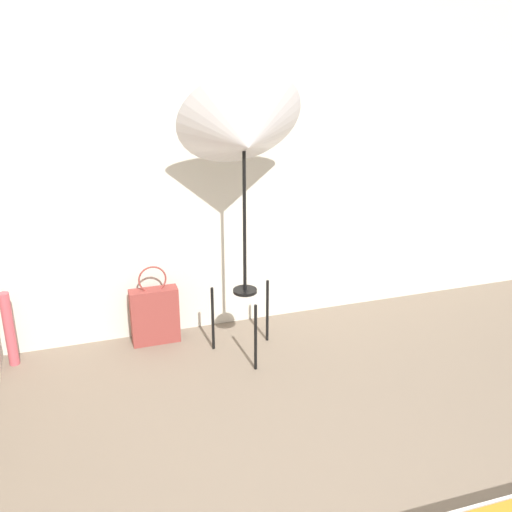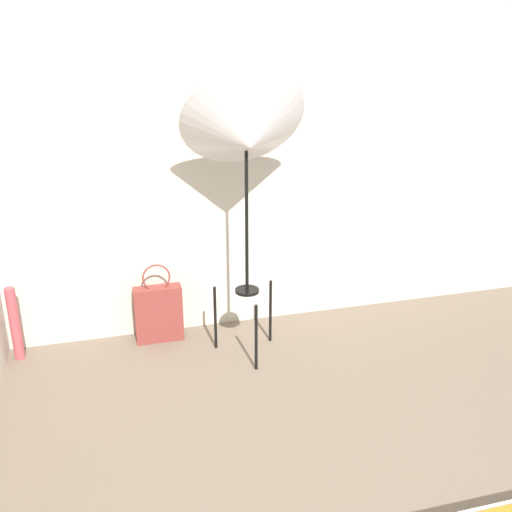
{
  "view_description": "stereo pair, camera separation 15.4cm",
  "coord_description": "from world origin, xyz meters",
  "views": [
    {
      "loc": [
        -0.98,
        -1.32,
        2.09
      ],
      "look_at": [
        0.03,
        1.81,
        0.82
      ],
      "focal_mm": 42.0,
      "sensor_mm": 36.0,
      "label": 1
    },
    {
      "loc": [
        -0.83,
        -1.36,
        2.09
      ],
      "look_at": [
        0.03,
        1.81,
        0.82
      ],
      "focal_mm": 42.0,
      "sensor_mm": 36.0,
      "label": 2
    }
  ],
  "objects": [
    {
      "name": "wall_back",
      "position": [
        0.0,
        2.6,
        1.3
      ],
      "size": [
        8.0,
        0.05,
        2.6
      ],
      "color": "beige",
      "rests_on": "ground_plane"
    },
    {
      "name": "photo_umbrella",
      "position": [
        0.05,
        2.11,
        1.48
      ],
      "size": [
        0.78,
        0.65,
        1.87
      ],
      "color": "black",
      "rests_on": "ground_plane"
    },
    {
      "name": "paper_roll",
      "position": [
        -1.44,
        2.44,
        0.26
      ],
      "size": [
        0.07,
        0.07,
        0.51
      ],
      "color": "#BC4C56",
      "rests_on": "ground_plane"
    },
    {
      "name": "tote_bag",
      "position": [
        -0.5,
        2.44,
        0.21
      ],
      "size": [
        0.33,
        0.11,
        0.58
      ],
      "color": "brown",
      "rests_on": "ground_plane"
    }
  ]
}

